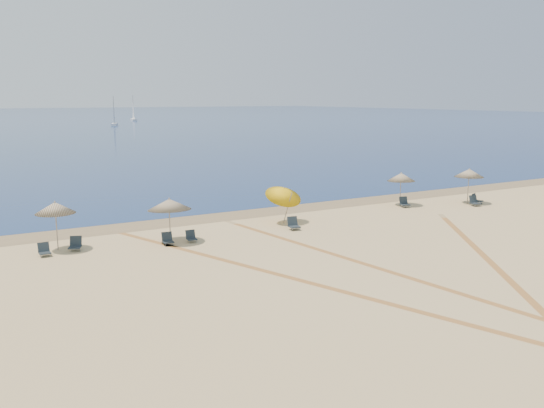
% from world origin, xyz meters
% --- Properties ---
extents(ocean, '(500.00, 500.00, 0.00)m').
position_xyz_m(ocean, '(0.00, 225.00, 0.01)').
color(ocean, '#0C2151').
rests_on(ocean, ground).
extents(wet_sand, '(500.00, 500.00, 0.00)m').
position_xyz_m(wet_sand, '(0.00, 24.00, 0.00)').
color(wet_sand, olive).
rests_on(wet_sand, ground).
extents(umbrella_1, '(1.90, 1.90, 2.44)m').
position_xyz_m(umbrella_1, '(-11.63, 20.53, 2.10)').
color(umbrella_1, gray).
rests_on(umbrella_1, ground).
extents(umbrella_2, '(2.22, 2.24, 2.31)m').
position_xyz_m(umbrella_2, '(-6.32, 19.38, 1.96)').
color(umbrella_2, gray).
rests_on(umbrella_2, ground).
extents(umbrella_3, '(2.15, 2.18, 2.55)m').
position_xyz_m(umbrella_3, '(1.00, 20.34, 1.82)').
color(umbrella_3, gray).
rests_on(umbrella_3, ground).
extents(umbrella_4, '(1.91, 1.92, 2.30)m').
position_xyz_m(umbrella_4, '(10.86, 21.34, 1.96)').
color(umbrella_4, gray).
rests_on(umbrella_4, ground).
extents(umbrella_5, '(2.00, 2.00, 2.48)m').
position_xyz_m(umbrella_5, '(15.50, 19.61, 2.13)').
color(umbrella_5, gray).
rests_on(umbrella_5, ground).
extents(chair_2, '(0.54, 0.63, 0.62)m').
position_xyz_m(chair_2, '(-12.36, 19.76, 0.27)').
color(chair_2, black).
rests_on(chair_2, ground).
extents(chair_3, '(0.76, 0.82, 0.67)m').
position_xyz_m(chair_3, '(-10.89, 20.08, 0.30)').
color(chair_3, black).
rests_on(chair_3, ground).
extents(chair_4, '(0.58, 0.66, 0.63)m').
position_xyz_m(chair_4, '(-6.64, 18.91, 0.28)').
color(chair_4, black).
rests_on(chair_4, ground).
extents(chair_5, '(0.54, 0.61, 0.59)m').
position_xyz_m(chair_5, '(-5.38, 18.91, 0.26)').
color(chair_5, black).
rests_on(chair_5, ground).
extents(chair_6, '(0.69, 0.78, 0.71)m').
position_xyz_m(chair_6, '(0.65, 18.70, 0.31)').
color(chair_6, black).
rests_on(chair_6, ground).
extents(chair_7, '(0.72, 0.79, 0.69)m').
position_xyz_m(chair_7, '(10.66, 20.71, 0.30)').
color(chair_7, black).
rests_on(chair_7, ground).
extents(chair_8, '(0.68, 0.77, 0.70)m').
position_xyz_m(chair_8, '(15.16, 18.70, 0.31)').
color(chair_8, black).
rests_on(chair_8, ground).
extents(chair_9, '(0.78, 0.84, 0.69)m').
position_xyz_m(chair_9, '(15.97, 19.24, 0.30)').
color(chair_9, black).
rests_on(chair_9, ground).
extents(sailboat_0, '(2.09, 5.51, 8.00)m').
position_xyz_m(sailboat_0, '(35.30, 174.48, 2.42)').
color(sailboat_0, white).
rests_on(sailboat_0, ocean).
extents(sailboat_1, '(2.98, 5.31, 7.70)m').
position_xyz_m(sailboat_1, '(21.91, 145.23, 2.33)').
color(sailboat_1, white).
rests_on(sailboat_1, ocean).
extents(tire_tracks, '(45.02, 44.66, 0.00)m').
position_xyz_m(tire_tracks, '(-0.30, 8.64, 0.00)').
color(tire_tracks, tan).
rests_on(tire_tracks, ground).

